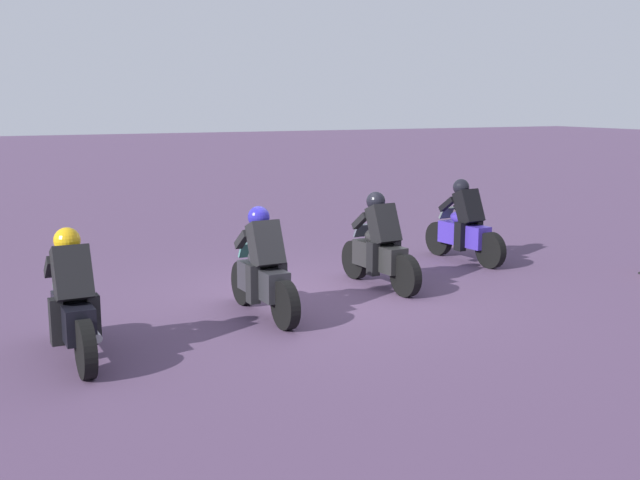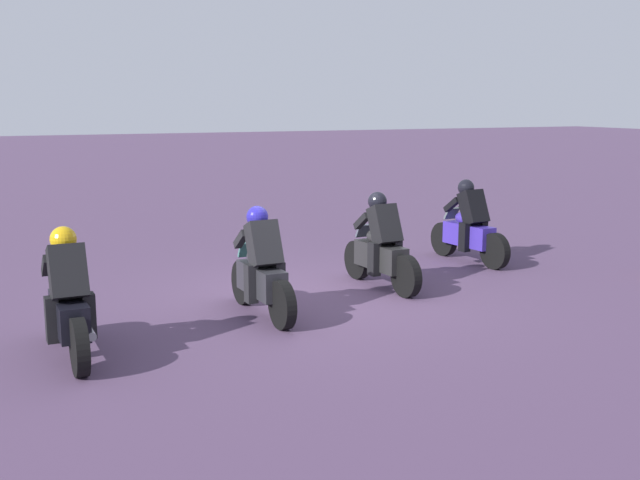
% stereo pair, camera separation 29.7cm
% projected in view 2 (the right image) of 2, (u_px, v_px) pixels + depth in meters
% --- Properties ---
extents(ground_plane, '(120.00, 120.00, 0.00)m').
position_uv_depth(ground_plane, '(313.00, 297.00, 11.59)').
color(ground_plane, '#503A57').
extents(rider_lane_a, '(2.04, 0.57, 1.51)m').
position_uv_depth(rider_lane_a, '(469.00, 228.00, 14.02)').
color(rider_lane_a, black).
rests_on(rider_lane_a, ground_plane).
extents(rider_lane_b, '(2.04, 0.55, 1.51)m').
position_uv_depth(rider_lane_b, '(381.00, 249.00, 12.10)').
color(rider_lane_b, black).
rests_on(rider_lane_b, ground_plane).
extents(rider_lane_c, '(2.04, 0.55, 1.51)m').
position_uv_depth(rider_lane_c, '(262.00, 271.00, 10.49)').
color(rider_lane_c, black).
rests_on(rider_lane_c, ground_plane).
extents(rider_lane_d, '(2.04, 0.54, 1.51)m').
position_uv_depth(rider_lane_d, '(69.00, 304.00, 8.79)').
color(rider_lane_d, black).
rests_on(rider_lane_d, ground_plane).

